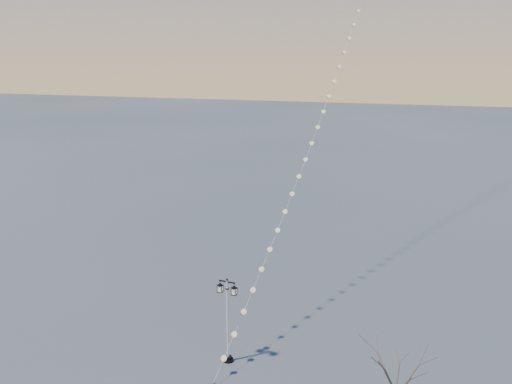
% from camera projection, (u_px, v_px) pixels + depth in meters
% --- Properties ---
extents(street_lamp, '(1.21, 0.53, 4.76)m').
position_uv_depth(street_lamp, '(228.00, 316.00, 26.83)').
color(street_lamp, black).
rests_on(street_lamp, ground).
extents(bare_tree, '(2.54, 2.54, 4.21)m').
position_uv_depth(bare_tree, '(396.00, 377.00, 21.32)').
color(bare_tree, brown).
rests_on(bare_tree, ground).
extents(kite_train, '(6.76, 39.01, 35.13)m').
position_uv_depth(kite_train, '(343.00, 30.00, 37.69)').
color(kite_train, '#382821').
rests_on(kite_train, ground).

